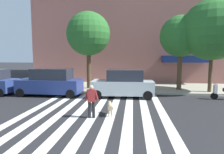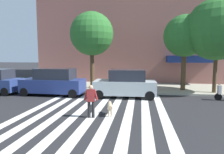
% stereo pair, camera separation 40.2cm
% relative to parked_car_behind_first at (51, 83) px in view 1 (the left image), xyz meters
% --- Properties ---
extents(ground_plane, '(160.00, 160.00, 0.00)m').
position_rel_parked_car_behind_first_xyz_m(ground_plane, '(3.76, -5.74, -1.02)').
color(ground_plane, '#232326').
extents(sidewalk_far, '(80.00, 6.00, 0.15)m').
position_rel_parked_car_behind_first_xyz_m(sidewalk_far, '(3.76, 4.20, -0.94)').
color(sidewalk_far, '#A6A18D').
rests_on(sidewalk_far, ground_plane).
extents(crosswalk_stripes, '(7.65, 13.30, 0.01)m').
position_rel_parked_car_behind_first_xyz_m(crosswalk_stripes, '(4.32, -5.74, -1.01)').
color(crosswalk_stripes, silver).
rests_on(crosswalk_stripes, ground_plane).
extents(parked_car_behind_first, '(4.87, 2.03, 2.10)m').
position_rel_parked_car_behind_first_xyz_m(parked_car_behind_first, '(0.00, 0.00, 0.00)').
color(parked_car_behind_first, navy).
rests_on(parked_car_behind_first, ground_plane).
extents(parked_car_third_in_line, '(4.56, 2.14, 2.06)m').
position_rel_parked_car_behind_first_xyz_m(parked_car_third_in_line, '(5.61, 0.00, -0.03)').
color(parked_car_third_in_line, '#AFBBBF').
rests_on(parked_car_third_in_line, ground_plane).
extents(parked_scooter, '(1.63, 0.50, 1.11)m').
position_rel_parked_car_behind_first_xyz_m(parked_scooter, '(12.62, -0.10, -0.54)').
color(parked_scooter, black).
rests_on(parked_scooter, ground_plane).
extents(street_tree_nearest, '(3.86, 3.86, 6.80)m').
position_rel_parked_car_behind_first_xyz_m(street_tree_nearest, '(2.36, 2.91, 3.97)').
color(street_tree_nearest, '#4C3823').
rests_on(street_tree_nearest, sidewalk_far).
extents(street_tree_middle, '(3.52, 3.52, 6.35)m').
position_rel_parked_car_behind_first_xyz_m(street_tree_middle, '(10.33, 3.05, 3.69)').
color(street_tree_middle, '#4C3823').
rests_on(street_tree_middle, sidewalk_far).
extents(street_tree_further, '(4.82, 4.82, 7.38)m').
position_rel_parked_car_behind_first_xyz_m(street_tree_further, '(12.55, 2.14, 4.10)').
color(street_tree_further, '#4C3823').
rests_on(street_tree_further, sidewalk_far).
extents(pedestrian_dog_walker, '(0.71, 0.30, 1.64)m').
position_rel_parked_car_behind_first_xyz_m(pedestrian_dog_walker, '(4.31, -5.17, -0.09)').
color(pedestrian_dog_walker, black).
rests_on(pedestrian_dog_walker, ground_plane).
extents(dog_on_leash, '(0.39, 1.12, 0.65)m').
position_rel_parked_car_behind_first_xyz_m(dog_on_leash, '(5.16, -4.60, -0.57)').
color(dog_on_leash, tan).
rests_on(dog_on_leash, ground_plane).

